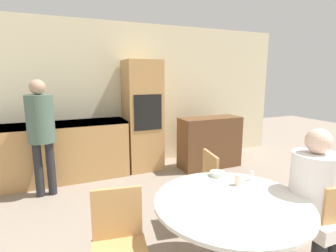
% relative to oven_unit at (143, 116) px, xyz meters
% --- Properties ---
extents(wall_back, '(6.58, 0.05, 2.60)m').
position_rel_oven_unit_xyz_m(wall_back, '(-0.19, 0.34, 0.33)').
color(wall_back, beige).
rests_on(wall_back, ground_plane).
extents(kitchen_counter, '(2.29, 0.60, 0.94)m').
position_rel_oven_unit_xyz_m(kitchen_counter, '(-1.49, -0.01, -0.49)').
color(kitchen_counter, tan).
rests_on(kitchen_counter, ground_plane).
extents(oven_unit, '(0.61, 0.59, 1.93)m').
position_rel_oven_unit_xyz_m(oven_unit, '(0.00, 0.00, 0.00)').
color(oven_unit, tan).
rests_on(oven_unit, ground_plane).
extents(sideboard, '(1.13, 0.45, 0.93)m').
position_rel_oven_unit_xyz_m(sideboard, '(1.14, -0.42, -0.50)').
color(sideboard, brown).
rests_on(sideboard, ground_plane).
extents(dining_table, '(1.19, 1.19, 0.73)m').
position_rel_oven_unit_xyz_m(dining_table, '(-0.24, -2.89, -0.45)').
color(dining_table, brown).
rests_on(dining_table, ground_plane).
extents(chair_near_right, '(0.47, 0.47, 0.84)m').
position_rel_oven_unit_xyz_m(chair_near_right, '(0.58, -3.14, -0.49)').
color(chair_near_right, tan).
rests_on(chair_near_right, ground_plane).
extents(chair_far_left, '(0.46, 0.46, 0.84)m').
position_rel_oven_unit_xyz_m(chair_far_left, '(-1.07, -2.67, -0.49)').
color(chair_far_left, tan).
rests_on(chair_far_left, ground_plane).
extents(chair_far_right, '(0.46, 0.46, 0.84)m').
position_rel_oven_unit_xyz_m(chair_far_right, '(-0.01, -2.06, -0.49)').
color(chair_far_right, tan).
rests_on(chair_far_right, ground_plane).
extents(person_seated, '(0.37, 0.45, 1.26)m').
position_rel_oven_unit_xyz_m(person_seated, '(0.48, -3.06, -0.25)').
color(person_seated, '#262628').
rests_on(person_seated, ground_plane).
extents(person_standing, '(0.35, 0.35, 1.62)m').
position_rel_oven_unit_xyz_m(person_standing, '(-1.62, -0.52, 0.03)').
color(person_standing, '#262628').
rests_on(person_standing, ground_plane).
extents(cup, '(0.06, 0.06, 0.10)m').
position_rel_oven_unit_xyz_m(cup, '(-0.01, -2.68, -0.19)').
color(cup, beige).
rests_on(cup, dining_table).
extents(bowl_near, '(0.14, 0.14, 0.04)m').
position_rel_oven_unit_xyz_m(bowl_near, '(-0.05, -2.43, -0.22)').
color(bowl_near, silver).
rests_on(bowl_near, dining_table).
extents(salt_shaker, '(0.03, 0.03, 0.09)m').
position_rel_oven_unit_xyz_m(salt_shaker, '(0.18, -2.64, -0.19)').
color(salt_shaker, white).
rests_on(salt_shaker, dining_table).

